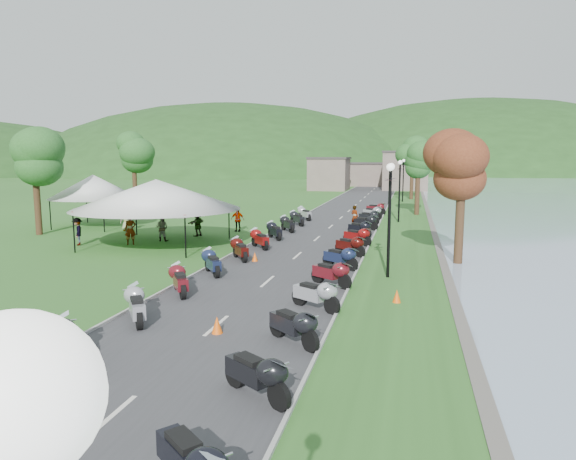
# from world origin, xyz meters

# --- Properties ---
(road) EXTENTS (7.00, 120.00, 0.02)m
(road) POSITION_xyz_m (0.00, 40.00, 0.01)
(road) COLOR #3D3D40
(road) RESTS_ON ground
(hills_backdrop) EXTENTS (360.00, 120.00, 76.00)m
(hills_backdrop) POSITION_xyz_m (0.00, 200.00, 0.00)
(hills_backdrop) COLOR #285621
(hills_backdrop) RESTS_ON ground
(far_building) EXTENTS (18.00, 16.00, 5.00)m
(far_building) POSITION_xyz_m (-2.00, 85.00, 2.50)
(far_building) COLOR #78675D
(far_building) RESTS_ON ground
(moto_row_left) EXTENTS (2.60, 44.23, 1.10)m
(moto_row_left) POSITION_xyz_m (-2.72, 16.69, 0.55)
(moto_row_left) COLOR #331411
(moto_row_left) RESTS_ON ground
(moto_row_right) EXTENTS (2.60, 47.06, 1.10)m
(moto_row_right) POSITION_xyz_m (2.70, 21.05, 0.55)
(moto_row_right) COLOR #331411
(moto_row_right) RESTS_ON ground
(vendor_tent_main) EXTENTS (6.74, 6.74, 4.00)m
(vendor_tent_main) POSITION_xyz_m (-9.01, 23.43, 2.00)
(vendor_tent_main) COLOR white
(vendor_tent_main) RESTS_ON ground
(vendor_tent_side) EXTENTS (4.41, 4.41, 4.00)m
(vendor_tent_side) POSITION_xyz_m (-17.58, 29.76, 2.00)
(vendor_tent_side) COLOR white
(vendor_tent_side) RESTS_ON ground
(tree_park_left) EXTENTS (3.19, 3.19, 8.86)m
(tree_park_left) POSITION_xyz_m (-19.03, 25.39, 4.43)
(tree_park_left) COLOR #32722D
(tree_park_left) RESTS_ON ground
(tree_lakeside) EXTENTS (2.87, 2.87, 7.97)m
(tree_lakeside) POSITION_xyz_m (8.31, 22.00, 3.98)
(tree_lakeside) COLOR #32722D
(tree_lakeside) RESTS_ON ground
(pedestrian_a) EXTENTS (0.83, 0.79, 1.85)m
(pedestrian_a) POSITION_xyz_m (-10.71, 23.18, 0.00)
(pedestrian_a) COLOR slate
(pedestrian_a) RESTS_ON ground
(pedestrian_b) EXTENTS (0.83, 0.46, 1.70)m
(pedestrian_b) POSITION_xyz_m (-9.46, 24.85, 0.00)
(pedestrian_b) COLOR slate
(pedestrian_b) RESTS_ON ground
(pedestrian_c) EXTENTS (0.98, 1.16, 1.69)m
(pedestrian_c) POSITION_xyz_m (-13.72, 22.22, 0.00)
(pedestrian_c) COLOR slate
(pedestrian_c) RESTS_ON ground
(traffic_cone_near) EXTENTS (0.35, 0.35, 0.55)m
(traffic_cone_near) POSITION_xyz_m (0.28, 9.33, 0.27)
(traffic_cone_near) COLOR #F2590C
(traffic_cone_near) RESTS_ON ground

